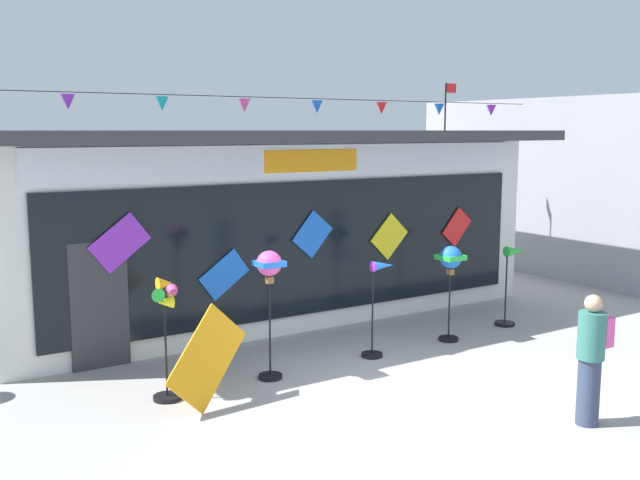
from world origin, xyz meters
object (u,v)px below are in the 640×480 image
at_px(wind_spinner_left, 269,277).
at_px(wind_spinner_center_right, 450,265).
at_px(display_kite_on_ground, 207,358).
at_px(wind_spinner_far_left, 166,320).
at_px(wind_spinner_center_left, 378,299).
at_px(kite_shop_building, 257,220).
at_px(wind_spinner_right, 512,274).
at_px(person_near_camera, 591,356).

xyz_separation_m(wind_spinner_left, wind_spinner_center_right, (3.62, 0.06, -0.20)).
xyz_separation_m(wind_spinner_center_right, display_kite_on_ground, (-4.86, -0.60, -0.68)).
bearing_deg(wind_spinner_left, wind_spinner_far_left, -179.17).
height_order(wind_spinner_center_left, display_kite_on_ground, wind_spinner_center_left).
relative_size(wind_spinner_far_left, wind_spinner_left, 0.89).
bearing_deg(wind_spinner_far_left, kite_shop_building, 48.81).
height_order(wind_spinner_left, wind_spinner_center_right, wind_spinner_left).
bearing_deg(wind_spinner_right, kite_shop_building, 133.38).
xyz_separation_m(wind_spinner_center_left, wind_spinner_center_right, (1.59, 0.02, 0.40)).
height_order(wind_spinner_far_left, person_near_camera, wind_spinner_far_left).
height_order(wind_spinner_far_left, display_kite_on_ground, wind_spinner_far_left).
relative_size(wind_spinner_left, display_kite_on_ground, 1.51).
bearing_deg(wind_spinner_center_left, wind_spinner_far_left, -179.09).
bearing_deg(wind_spinner_far_left, wind_spinner_left, 0.83).
distance_m(wind_spinner_center_left, wind_spinner_center_right, 1.64).
relative_size(wind_spinner_far_left, display_kite_on_ground, 1.35).
height_order(kite_shop_building, wind_spinner_left, kite_shop_building).
distance_m(kite_shop_building, wind_spinner_center_left, 4.02).
bearing_deg(person_near_camera, wind_spinner_far_left, -131.22).
height_order(wind_spinner_left, person_near_camera, wind_spinner_left).
bearing_deg(kite_shop_building, display_kite_on_ground, -124.68).
height_order(wind_spinner_right, display_kite_on_ground, wind_spinner_right).
bearing_deg(wind_spinner_left, wind_spinner_center_right, 0.92).
bearing_deg(wind_spinner_center_right, wind_spinner_left, -179.08).
relative_size(person_near_camera, display_kite_on_ground, 1.31).
xyz_separation_m(wind_spinner_far_left, person_near_camera, (4.21, -3.63, -0.25)).
relative_size(wind_spinner_far_left, person_near_camera, 1.04).
distance_m(kite_shop_building, wind_spinner_left, 4.38).
bearing_deg(wind_spinner_center_left, person_near_camera, -81.27).
bearing_deg(display_kite_on_ground, kite_shop_building, 55.32).
height_order(kite_shop_building, wind_spinner_far_left, kite_shop_building).
bearing_deg(wind_spinner_right, wind_spinner_far_left, -177.77).
height_order(wind_spinner_right, person_near_camera, person_near_camera).
xyz_separation_m(kite_shop_building, wind_spinner_center_left, (0.16, -3.92, -0.91)).
relative_size(wind_spinner_center_left, wind_spinner_center_right, 0.94).
bearing_deg(wind_spinner_right, wind_spinner_center_left, -176.32).
relative_size(wind_spinner_left, wind_spinner_right, 1.28).
bearing_deg(kite_shop_building, wind_spinner_center_right, -65.73).
xyz_separation_m(kite_shop_building, wind_spinner_center_right, (1.75, -3.89, -0.51)).
bearing_deg(wind_spinner_left, person_near_camera, -54.65).
bearing_deg(wind_spinner_far_left, wind_spinner_center_right, 0.89).
distance_m(wind_spinner_center_right, person_near_camera, 3.88).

